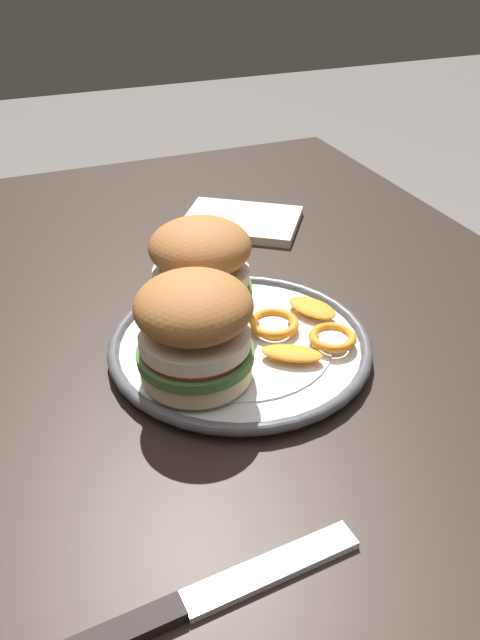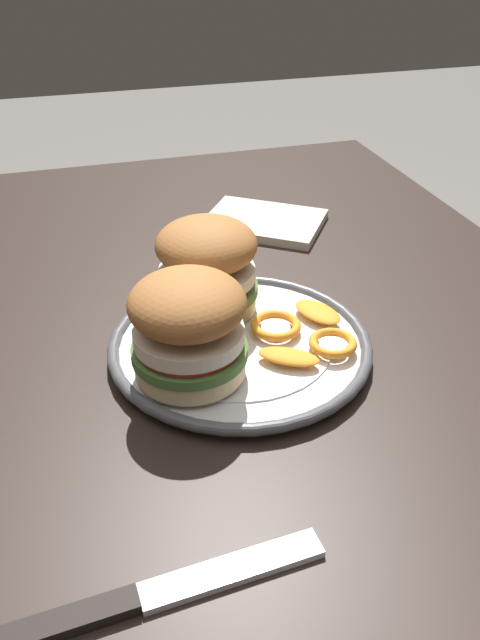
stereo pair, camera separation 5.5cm
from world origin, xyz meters
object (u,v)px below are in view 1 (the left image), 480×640
dinner_plate (240,345)px  dining_table (189,411)px  sandwich_half_right (201,267)px  table_knife (189,605)px  sandwich_half_left (194,328)px

dinner_plate → dining_table: bearing=44.1°
sandwich_half_right → table_knife: 0.34m
sandwich_half_left → sandwich_half_right: (0.11, -0.04, 0.00)m
sandwich_half_right → table_knife: sandwich_half_right is taller
sandwich_half_right → table_knife: bearing=158.9°
sandwich_half_left → sandwich_half_right: bearing=-22.3°
table_knife → dining_table: bearing=-17.7°
sandwich_half_left → sandwich_half_right: size_ratio=0.95×
dining_table → dinner_plate: (-0.05, -0.04, 0.11)m
dinner_plate → sandwich_half_left: sandwich_half_left is taller
table_knife → sandwich_half_right: bearing=-21.1°
dining_table → dinner_plate: 0.13m
dining_table → table_knife: size_ratio=5.04×
dinner_plate → table_knife: dinner_plate is taller
dinner_plate → sandwich_half_right: 0.09m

